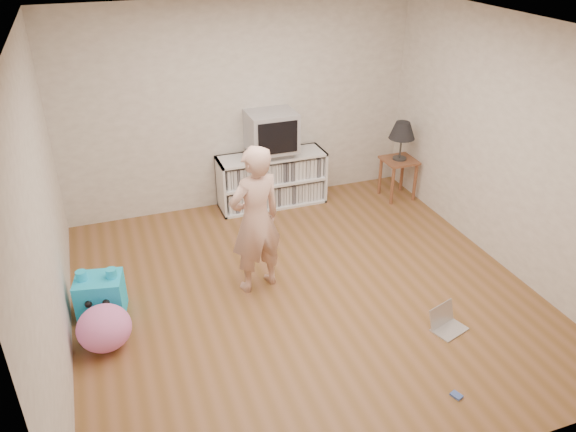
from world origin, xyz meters
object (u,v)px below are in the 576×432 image
(side_table, at_px, (398,169))
(person, at_px, (256,220))
(laptop, at_px, (445,322))
(media_unit, at_px, (271,179))
(dvd_deck, at_px, (271,152))
(plush_blue, at_px, (101,296))
(crt_tv, at_px, (271,131))
(plush_pink, at_px, (104,328))
(table_lamp, at_px, (402,131))

(side_table, height_order, person, person)
(side_table, xyz_separation_m, person, (-2.40, -1.36, 0.36))
(person, xyz_separation_m, laptop, (1.46, -1.24, -0.72))
(media_unit, xyz_separation_m, dvd_deck, (-0.00, -0.02, 0.39))
(media_unit, distance_m, laptop, 3.08)
(laptop, height_order, plush_blue, plush_blue)
(dvd_deck, bearing_deg, person, -113.01)
(crt_tv, bearing_deg, dvd_deck, 90.00)
(dvd_deck, relative_size, laptop, 1.20)
(plush_blue, bearing_deg, crt_tv, 47.35)
(media_unit, bearing_deg, person, -112.83)
(plush_blue, bearing_deg, plush_pink, -78.76)
(laptop, bearing_deg, side_table, 52.47)
(media_unit, relative_size, plush_pink, 2.93)
(media_unit, relative_size, plush_blue, 2.80)
(media_unit, distance_m, plush_blue, 2.84)
(plush_pink, bearing_deg, person, 15.66)
(person, bearing_deg, crt_tv, -127.50)
(laptop, distance_m, plush_pink, 3.11)
(side_table, distance_m, laptop, 2.79)
(media_unit, distance_m, dvd_deck, 0.39)
(plush_pink, bearing_deg, plush_blue, 90.04)
(plush_pink, bearing_deg, crt_tv, 43.46)
(person, relative_size, laptop, 4.15)
(table_lamp, height_order, person, person)
(media_unit, distance_m, table_lamp, 1.81)
(table_lamp, relative_size, plush_blue, 1.03)
(crt_tv, bearing_deg, plush_blue, -143.85)
(media_unit, xyz_separation_m, person, (-0.73, -1.74, 0.43))
(laptop, bearing_deg, dvd_deck, 86.05)
(dvd_deck, distance_m, laptop, 3.13)
(media_unit, distance_m, side_table, 1.71)
(laptop, bearing_deg, crt_tv, 86.06)
(crt_tv, xyz_separation_m, plush_blue, (-2.28, -1.66, -0.81))
(table_lamp, xyz_separation_m, person, (-2.40, -1.36, -0.16))
(dvd_deck, relative_size, plush_pink, 0.94)
(dvd_deck, distance_m, person, 1.88)
(side_table, relative_size, person, 0.35)
(media_unit, distance_m, crt_tv, 0.67)
(person, distance_m, plush_blue, 1.64)
(media_unit, distance_m, plush_pink, 3.15)
(media_unit, height_order, plush_blue, media_unit)
(crt_tv, distance_m, plush_blue, 2.93)
(person, bearing_deg, side_table, -164.89)
(crt_tv, xyz_separation_m, laptop, (0.72, -2.97, -0.96))
(crt_tv, bearing_deg, person, -113.05)
(laptop, distance_m, plush_blue, 3.27)
(media_unit, xyz_separation_m, crt_tv, (-0.00, -0.02, 0.67))
(side_table, bearing_deg, media_unit, 166.94)
(dvd_deck, height_order, person, person)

